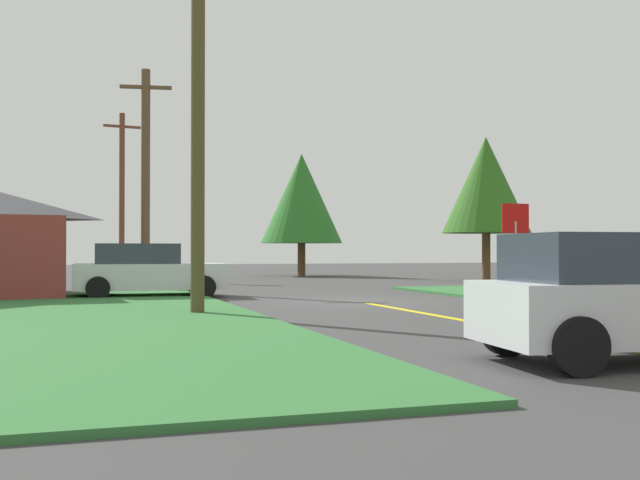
# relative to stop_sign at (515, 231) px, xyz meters

# --- Properties ---
(ground_plane) EXTENTS (120.00, 120.00, 0.00)m
(ground_plane) POSITION_rel_stop_sign_xyz_m (-4.46, 1.09, -1.96)
(ground_plane) COLOR #3D3D3D
(lane_stripe_center) EXTENTS (0.20, 14.00, 0.01)m
(lane_stripe_center) POSITION_rel_stop_sign_xyz_m (-4.46, -6.91, -1.96)
(lane_stripe_center) COLOR yellow
(lane_stripe_center) RESTS_ON ground
(stop_sign) EXTENTS (0.84, 0.08, 2.75)m
(stop_sign) POSITION_rel_stop_sign_xyz_m (0.00, 0.00, 0.00)
(stop_sign) COLOR #9EA0A8
(stop_sign) RESTS_ON ground
(car_behind_on_main_road) EXTENTS (3.96, 2.28, 1.62)m
(car_behind_on_main_road) POSITION_rel_stop_sign_xyz_m (-5.33, -10.89, -1.16)
(car_behind_on_main_road) COLOR silver
(car_behind_on_main_road) RESTS_ON ground
(parked_car_near_building) EXTENTS (4.52, 2.37, 1.62)m
(parked_car_near_building) POSITION_rel_stop_sign_xyz_m (-9.80, 4.62, -1.15)
(parked_car_near_building) COLOR silver
(parked_car_near_building) RESTS_ON ground
(utility_pole_near) EXTENTS (1.78, 0.52, 8.79)m
(utility_pole_near) POSITION_rel_stop_sign_xyz_m (-9.37, -2.31, 2.55)
(utility_pole_near) COLOR brown
(utility_pole_near) RESTS_ON ground
(utility_pole_mid) EXTENTS (1.80, 0.41, 7.82)m
(utility_pole_mid) POSITION_rel_stop_sign_xyz_m (-9.50, 8.63, 2.06)
(utility_pole_mid) COLOR brown
(utility_pole_mid) RESTS_ON ground
(utility_pole_far) EXTENTS (1.80, 0.34, 8.14)m
(utility_pole_far) POSITION_rel_stop_sign_xyz_m (-9.65, 19.57, 2.26)
(utility_pole_far) COLOR brown
(utility_pole_far) RESTS_ON ground
(oak_tree_left) EXTENTS (4.04, 4.04, 6.67)m
(oak_tree_left) POSITION_rel_stop_sign_xyz_m (6.18, 12.18, 2.48)
(oak_tree_left) COLOR brown
(oak_tree_left) RESTS_ON ground
(pine_tree_center) EXTENTS (4.59, 4.59, 6.89)m
(pine_tree_center) POSITION_rel_stop_sign_xyz_m (0.34, 22.31, 2.40)
(pine_tree_center) COLOR brown
(pine_tree_center) RESTS_ON ground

